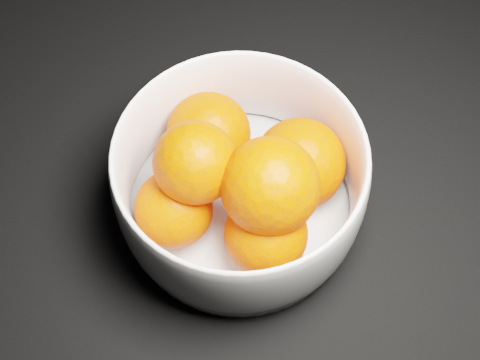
% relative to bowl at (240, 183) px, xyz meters
% --- Properties ---
extents(bowl, '(0.22, 0.22, 0.11)m').
position_rel_bowl_xyz_m(bowl, '(0.00, 0.00, 0.00)').
color(bowl, silver).
rests_on(bowl, ground).
extents(orange_pile, '(0.17, 0.16, 0.13)m').
position_rel_bowl_xyz_m(orange_pile, '(0.00, 0.00, 0.01)').
color(orange_pile, '#EF3F00').
rests_on(orange_pile, bowl).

